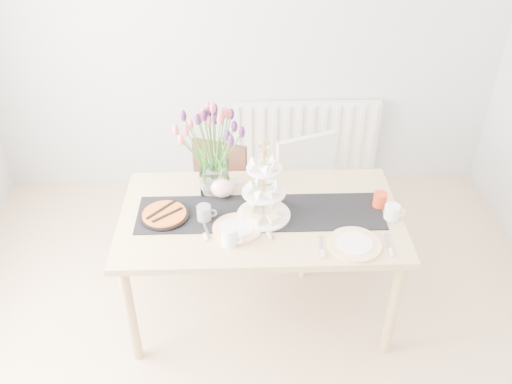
{
  "coord_description": "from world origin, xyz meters",
  "views": [
    {
      "loc": [
        -0.02,
        -1.71,
        2.62
      ],
      "look_at": [
        0.05,
        0.71,
        0.93
      ],
      "focal_mm": 38.0,
      "sensor_mm": 36.0,
      "label": 1
    }
  ],
  "objects_px": {
    "chair_brown": "(215,192)",
    "chair_white": "(311,191)",
    "mug_grey": "(204,213)",
    "plate_right": "(354,244)",
    "radiator": "(305,136)",
    "cake_stand": "(264,198)",
    "mug_orange": "(380,200)",
    "plate_left": "(237,228)",
    "mug_white": "(230,236)",
    "dining_table": "(260,224)",
    "cream_jug": "(392,212)",
    "tart_tin": "(164,215)",
    "tulip_vase": "(213,141)",
    "teapot": "(222,186)"
  },
  "relations": [
    {
      "from": "chair_brown",
      "to": "chair_white",
      "type": "height_order",
      "value": "chair_white"
    },
    {
      "from": "mug_grey",
      "to": "plate_right",
      "type": "height_order",
      "value": "mug_grey"
    },
    {
      "from": "radiator",
      "to": "cake_stand",
      "type": "bearing_deg",
      "value": -105.43
    },
    {
      "from": "cake_stand",
      "to": "mug_orange",
      "type": "relative_size",
      "value": 4.78
    },
    {
      "from": "radiator",
      "to": "plate_left",
      "type": "xyz_separation_m",
      "value": [
        -0.55,
        -1.58,
        0.31
      ]
    },
    {
      "from": "radiator",
      "to": "mug_white",
      "type": "xyz_separation_m",
      "value": [
        -0.59,
        -1.7,
        0.35
      ]
    },
    {
      "from": "plate_right",
      "to": "mug_grey",
      "type": "bearing_deg",
      "value": 163.13
    },
    {
      "from": "dining_table",
      "to": "mug_grey",
      "type": "bearing_deg",
      "value": -170.73
    },
    {
      "from": "radiator",
      "to": "chair_brown",
      "type": "bearing_deg",
      "value": -132.02
    },
    {
      "from": "cream_jug",
      "to": "mug_orange",
      "type": "bearing_deg",
      "value": 121.52
    },
    {
      "from": "chair_white",
      "to": "cake_stand",
      "type": "bearing_deg",
      "value": -141.83
    },
    {
      "from": "chair_white",
      "to": "cake_stand",
      "type": "height_order",
      "value": "cake_stand"
    },
    {
      "from": "plate_left",
      "to": "plate_right",
      "type": "height_order",
      "value": "same"
    },
    {
      "from": "chair_brown",
      "to": "mug_grey",
      "type": "height_order",
      "value": "mug_grey"
    },
    {
      "from": "chair_white",
      "to": "cake_stand",
      "type": "xyz_separation_m",
      "value": [
        -0.36,
        -0.6,
        0.38
      ]
    },
    {
      "from": "mug_grey",
      "to": "mug_white",
      "type": "xyz_separation_m",
      "value": [
        0.14,
        -0.21,
        0.0
      ]
    },
    {
      "from": "mug_orange",
      "to": "plate_right",
      "type": "bearing_deg",
      "value": -175.24
    },
    {
      "from": "mug_white",
      "to": "chair_brown",
      "type": "bearing_deg",
      "value": 126.13
    },
    {
      "from": "mug_white",
      "to": "plate_right",
      "type": "xyz_separation_m",
      "value": [
        0.66,
        -0.03,
        -0.04
      ]
    },
    {
      "from": "dining_table",
      "to": "cream_jug",
      "type": "xyz_separation_m",
      "value": [
        0.73,
        -0.07,
        0.12
      ]
    },
    {
      "from": "tart_tin",
      "to": "mug_grey",
      "type": "bearing_deg",
      "value": -7.1
    },
    {
      "from": "cake_stand",
      "to": "mug_orange",
      "type": "height_order",
      "value": "cake_stand"
    },
    {
      "from": "cream_jug",
      "to": "radiator",
      "type": "bearing_deg",
      "value": 112.38
    },
    {
      "from": "tulip_vase",
      "to": "cream_jug",
      "type": "xyz_separation_m",
      "value": [
        1.0,
        -0.31,
        -0.3
      ]
    },
    {
      "from": "chair_brown",
      "to": "plate_left",
      "type": "xyz_separation_m",
      "value": [
        0.16,
        -0.78,
        0.3
      ]
    },
    {
      "from": "cream_jug",
      "to": "mug_orange",
      "type": "xyz_separation_m",
      "value": [
        -0.04,
        0.11,
        0.0
      ]
    },
    {
      "from": "plate_left",
      "to": "tulip_vase",
      "type": "bearing_deg",
      "value": 108.9
    },
    {
      "from": "chair_brown",
      "to": "tart_tin",
      "type": "distance_m",
      "value": 0.78
    },
    {
      "from": "radiator",
      "to": "chair_brown",
      "type": "height_order",
      "value": "chair_brown"
    },
    {
      "from": "cream_jug",
      "to": "plate_left",
      "type": "height_order",
      "value": "cream_jug"
    },
    {
      "from": "tulip_vase",
      "to": "teapot",
      "type": "distance_m",
      "value": 0.28
    },
    {
      "from": "chair_white",
      "to": "plate_left",
      "type": "xyz_separation_m",
      "value": [
        -0.51,
        -0.71,
        0.25
      ]
    },
    {
      "from": "radiator",
      "to": "plate_left",
      "type": "distance_m",
      "value": 1.7
    },
    {
      "from": "dining_table",
      "to": "mug_white",
      "type": "xyz_separation_m",
      "value": [
        -0.17,
        -0.26,
        0.13
      ]
    },
    {
      "from": "chair_brown",
      "to": "teapot",
      "type": "height_order",
      "value": "teapot"
    },
    {
      "from": "chair_white",
      "to": "mug_orange",
      "type": "relative_size",
      "value": 9.31
    },
    {
      "from": "chair_white",
      "to": "mug_white",
      "type": "bearing_deg",
      "value": -144.49
    },
    {
      "from": "chair_white",
      "to": "mug_grey",
      "type": "bearing_deg",
      "value": -159.14
    },
    {
      "from": "mug_orange",
      "to": "plate_left",
      "type": "relative_size",
      "value": 0.34
    },
    {
      "from": "tulip_vase",
      "to": "mug_grey",
      "type": "xyz_separation_m",
      "value": [
        -0.05,
        -0.29,
        -0.29
      ]
    },
    {
      "from": "cream_jug",
      "to": "mug_orange",
      "type": "relative_size",
      "value": 0.93
    },
    {
      "from": "chair_white",
      "to": "mug_white",
      "type": "xyz_separation_m",
      "value": [
        -0.55,
        -0.83,
        0.3
      ]
    },
    {
      "from": "tart_tin",
      "to": "plate_left",
      "type": "height_order",
      "value": "tart_tin"
    },
    {
      "from": "radiator",
      "to": "plate_right",
      "type": "bearing_deg",
      "value": -87.86
    },
    {
      "from": "mug_grey",
      "to": "mug_white",
      "type": "relative_size",
      "value": 0.91
    },
    {
      "from": "tulip_vase",
      "to": "teapot",
      "type": "relative_size",
      "value": 2.66
    },
    {
      "from": "radiator",
      "to": "teapot",
      "type": "distance_m",
      "value": 1.46
    },
    {
      "from": "mug_orange",
      "to": "plate_left",
      "type": "bearing_deg",
      "value": 138.56
    },
    {
      "from": "dining_table",
      "to": "cake_stand",
      "type": "bearing_deg",
      "value": -60.59
    },
    {
      "from": "tart_tin",
      "to": "plate_left",
      "type": "bearing_deg",
      "value": -16.03
    }
  ]
}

